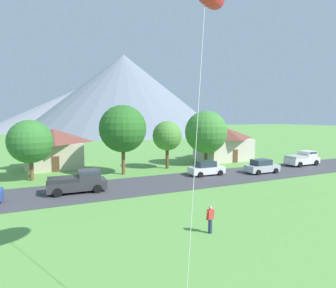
{
  "coord_description": "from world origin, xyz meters",
  "views": [
    {
      "loc": [
        -8.49,
        0.43,
        7.03
      ],
      "look_at": [
        0.91,
        21.03,
        4.8
      ],
      "focal_mm": 29.92,
      "sensor_mm": 36.0,
      "label": 1
    }
  ],
  "objects_px": {
    "watcher_person": "(210,219)",
    "house_leftmost": "(54,148)",
    "tree_left_of_center": "(206,132)",
    "parked_car_white_west_end": "(206,168)",
    "pickup_truck_white_east_side": "(303,158)",
    "tree_center": "(30,142)",
    "pickup_truck_charcoal_west_side": "(78,181)",
    "house_left_center": "(223,143)",
    "tree_near_left": "(167,136)",
    "parked_car_silver_mid_east": "(262,167)",
    "tree_right_of_center": "(123,129)"
  },
  "relations": [
    {
      "from": "watcher_person",
      "to": "house_leftmost",
      "type": "bearing_deg",
      "value": 105.49
    },
    {
      "from": "tree_left_of_center",
      "to": "watcher_person",
      "type": "bearing_deg",
      "value": -121.55
    },
    {
      "from": "parked_car_white_west_end",
      "to": "pickup_truck_white_east_side",
      "type": "xyz_separation_m",
      "value": [
        16.21,
        0.01,
        0.19
      ]
    },
    {
      "from": "tree_left_of_center",
      "to": "pickup_truck_white_east_side",
      "type": "bearing_deg",
      "value": -28.62
    },
    {
      "from": "pickup_truck_white_east_side",
      "to": "tree_center",
      "type": "bearing_deg",
      "value": 170.61
    },
    {
      "from": "watcher_person",
      "to": "pickup_truck_charcoal_west_side",
      "type": "bearing_deg",
      "value": 115.71
    },
    {
      "from": "house_leftmost",
      "to": "house_left_center",
      "type": "relative_size",
      "value": 0.92
    },
    {
      "from": "tree_center",
      "to": "pickup_truck_white_east_side",
      "type": "relative_size",
      "value": 1.27
    },
    {
      "from": "pickup_truck_charcoal_west_side",
      "to": "pickup_truck_white_east_side",
      "type": "relative_size",
      "value": 1.0
    },
    {
      "from": "tree_left_of_center",
      "to": "house_left_center",
      "type": "bearing_deg",
      "value": 28.79
    },
    {
      "from": "tree_near_left",
      "to": "house_left_center",
      "type": "bearing_deg",
      "value": 15.75
    },
    {
      "from": "tree_left_of_center",
      "to": "pickup_truck_charcoal_west_side",
      "type": "height_order",
      "value": "tree_left_of_center"
    },
    {
      "from": "pickup_truck_charcoal_west_side",
      "to": "tree_near_left",
      "type": "bearing_deg",
      "value": 31.78
    },
    {
      "from": "house_left_center",
      "to": "parked_car_silver_mid_east",
      "type": "height_order",
      "value": "house_left_center"
    },
    {
      "from": "parked_car_white_west_end",
      "to": "pickup_truck_charcoal_west_side",
      "type": "bearing_deg",
      "value": -173.96
    },
    {
      "from": "parked_car_white_west_end",
      "to": "pickup_truck_charcoal_west_side",
      "type": "height_order",
      "value": "pickup_truck_charcoal_west_side"
    },
    {
      "from": "tree_left_of_center",
      "to": "tree_right_of_center",
      "type": "height_order",
      "value": "tree_right_of_center"
    },
    {
      "from": "house_leftmost",
      "to": "pickup_truck_white_east_side",
      "type": "xyz_separation_m",
      "value": [
        32.45,
        -12.93,
        -1.71
      ]
    },
    {
      "from": "house_leftmost",
      "to": "watcher_person",
      "type": "distance_m",
      "value": 28.26
    },
    {
      "from": "house_left_center",
      "to": "pickup_truck_white_east_side",
      "type": "height_order",
      "value": "house_left_center"
    },
    {
      "from": "house_leftmost",
      "to": "parked_car_white_west_end",
      "type": "height_order",
      "value": "house_leftmost"
    },
    {
      "from": "house_left_center",
      "to": "pickup_truck_charcoal_west_side",
      "type": "bearing_deg",
      "value": -155.4
    },
    {
      "from": "tree_near_left",
      "to": "tree_right_of_center",
      "type": "relative_size",
      "value": 0.77
    },
    {
      "from": "parked_car_white_west_end",
      "to": "watcher_person",
      "type": "bearing_deg",
      "value": -121.47
    },
    {
      "from": "house_left_center",
      "to": "pickup_truck_white_east_side",
      "type": "xyz_separation_m",
      "value": [
        7.05,
        -9.4,
        -1.72
      ]
    },
    {
      "from": "parked_car_silver_mid_east",
      "to": "watcher_person",
      "type": "distance_m",
      "value": 19.98
    },
    {
      "from": "house_leftmost",
      "to": "house_left_center",
      "type": "bearing_deg",
      "value": -7.92
    },
    {
      "from": "house_leftmost",
      "to": "pickup_truck_charcoal_west_side",
      "type": "bearing_deg",
      "value": -84.37
    },
    {
      "from": "parked_car_white_west_end",
      "to": "watcher_person",
      "type": "height_order",
      "value": "parked_car_white_west_end"
    },
    {
      "from": "tree_left_of_center",
      "to": "pickup_truck_charcoal_west_side",
      "type": "bearing_deg",
      "value": -156.58
    },
    {
      "from": "house_left_center",
      "to": "parked_car_white_west_end",
      "type": "height_order",
      "value": "house_left_center"
    },
    {
      "from": "house_left_center",
      "to": "house_leftmost",
      "type": "bearing_deg",
      "value": 172.08
    },
    {
      "from": "tree_center",
      "to": "tree_right_of_center",
      "type": "height_order",
      "value": "tree_right_of_center"
    },
    {
      "from": "house_leftmost",
      "to": "pickup_truck_white_east_side",
      "type": "height_order",
      "value": "house_leftmost"
    },
    {
      "from": "tree_near_left",
      "to": "tree_center",
      "type": "relative_size",
      "value": 0.96
    },
    {
      "from": "pickup_truck_white_east_side",
      "to": "house_left_center",
      "type": "bearing_deg",
      "value": 126.89
    },
    {
      "from": "house_leftmost",
      "to": "tree_center",
      "type": "bearing_deg",
      "value": -110.33
    },
    {
      "from": "tree_near_left",
      "to": "pickup_truck_charcoal_west_side",
      "type": "height_order",
      "value": "tree_near_left"
    },
    {
      "from": "watcher_person",
      "to": "tree_left_of_center",
      "type": "bearing_deg",
      "value": 58.45
    },
    {
      "from": "parked_car_silver_mid_east",
      "to": "pickup_truck_white_east_side",
      "type": "xyz_separation_m",
      "value": [
        9.28,
        1.8,
        0.19
      ]
    },
    {
      "from": "house_leftmost",
      "to": "parked_car_silver_mid_east",
      "type": "distance_m",
      "value": 27.52
    },
    {
      "from": "house_left_center",
      "to": "parked_car_white_west_end",
      "type": "bearing_deg",
      "value": -134.24
    },
    {
      "from": "pickup_truck_charcoal_west_side",
      "to": "watcher_person",
      "type": "height_order",
      "value": "pickup_truck_charcoal_west_side"
    },
    {
      "from": "parked_car_silver_mid_east",
      "to": "tree_left_of_center",
      "type": "bearing_deg",
      "value": 108.6
    },
    {
      "from": "tree_near_left",
      "to": "parked_car_white_west_end",
      "type": "relative_size",
      "value": 1.52
    },
    {
      "from": "house_left_center",
      "to": "pickup_truck_white_east_side",
      "type": "relative_size",
      "value": 1.58
    },
    {
      "from": "tree_right_of_center",
      "to": "pickup_truck_white_east_side",
      "type": "relative_size",
      "value": 1.59
    },
    {
      "from": "tree_left_of_center",
      "to": "parked_car_silver_mid_east",
      "type": "distance_m",
      "value": 9.7
    },
    {
      "from": "house_left_center",
      "to": "parked_car_silver_mid_east",
      "type": "distance_m",
      "value": 11.58
    },
    {
      "from": "parked_car_white_west_end",
      "to": "pickup_truck_white_east_side",
      "type": "height_order",
      "value": "pickup_truck_white_east_side"
    }
  ]
}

